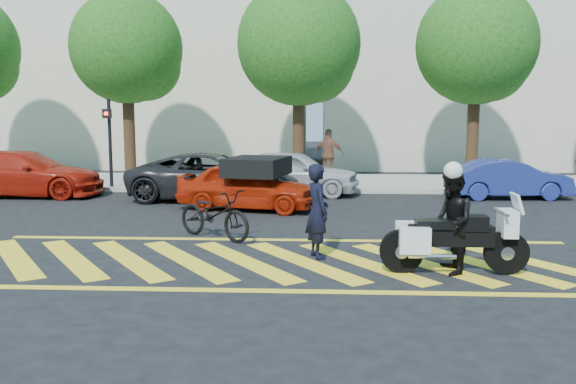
{
  "coord_description": "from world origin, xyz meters",
  "views": [
    {
      "loc": [
        0.79,
        -11.1,
        2.8
      ],
      "look_at": [
        0.12,
        1.96,
        1.05
      ],
      "focal_mm": 38.0,
      "sensor_mm": 36.0,
      "label": 1
    }
  ],
  "objects_px": {
    "parked_left": "(24,174)",
    "parked_mid_right": "(293,172)",
    "parked_mid_left": "(214,177)",
    "officer_moto": "(451,222)",
    "bicycle": "(214,214)",
    "red_convertible": "(248,186)",
    "officer_bike": "(317,211)",
    "parked_right": "(509,179)",
    "police_motorcycle": "(452,239)"
  },
  "relations": [
    {
      "from": "officer_bike",
      "to": "parked_left",
      "type": "height_order",
      "value": "officer_bike"
    },
    {
      "from": "police_motorcycle",
      "to": "parked_mid_right",
      "type": "xyz_separation_m",
      "value": [
        -3.18,
        9.83,
        0.14
      ]
    },
    {
      "from": "parked_left",
      "to": "parked_mid_right",
      "type": "bearing_deg",
      "value": -84.44
    },
    {
      "from": "red_convertible",
      "to": "parked_right",
      "type": "bearing_deg",
      "value": -59.35
    },
    {
      "from": "bicycle",
      "to": "parked_right",
      "type": "xyz_separation_m",
      "value": [
        8.36,
        6.63,
        0.08
      ]
    },
    {
      "from": "officer_moto",
      "to": "parked_mid_right",
      "type": "distance_m",
      "value": 10.33
    },
    {
      "from": "officer_moto",
      "to": "red_convertible",
      "type": "relative_size",
      "value": 0.45
    },
    {
      "from": "officer_bike",
      "to": "bicycle",
      "type": "bearing_deg",
      "value": 33.5
    },
    {
      "from": "parked_mid_left",
      "to": "parked_mid_right",
      "type": "relative_size",
      "value": 1.2
    },
    {
      "from": "officer_moto",
      "to": "red_convertible",
      "type": "xyz_separation_m",
      "value": [
        -4.3,
        6.64,
        -0.22
      ]
    },
    {
      "from": "parked_left",
      "to": "parked_mid_right",
      "type": "distance_m",
      "value": 8.83
    },
    {
      "from": "officer_bike",
      "to": "parked_left",
      "type": "relative_size",
      "value": 0.35
    },
    {
      "from": "police_motorcycle",
      "to": "parked_left",
      "type": "height_order",
      "value": "parked_left"
    },
    {
      "from": "parked_mid_left",
      "to": "parked_left",
      "type": "bearing_deg",
      "value": 88.42
    },
    {
      "from": "parked_left",
      "to": "parked_mid_right",
      "type": "relative_size",
      "value": 1.16
    },
    {
      "from": "red_convertible",
      "to": "parked_mid_right",
      "type": "bearing_deg",
      "value": -6.98
    },
    {
      "from": "parked_mid_right",
      "to": "parked_mid_left",
      "type": "bearing_deg",
      "value": 126.84
    },
    {
      "from": "police_motorcycle",
      "to": "parked_left",
      "type": "distance_m",
      "value": 14.97
    },
    {
      "from": "officer_bike",
      "to": "parked_mid_right",
      "type": "xyz_separation_m",
      "value": [
        -0.86,
        8.82,
        -0.15
      ]
    },
    {
      "from": "bicycle",
      "to": "red_convertible",
      "type": "bearing_deg",
      "value": 32.76
    },
    {
      "from": "officer_bike",
      "to": "red_convertible",
      "type": "relative_size",
      "value": 0.45
    },
    {
      "from": "parked_mid_left",
      "to": "bicycle",
      "type": "bearing_deg",
      "value": -167.3
    },
    {
      "from": "officer_bike",
      "to": "parked_mid_left",
      "type": "xyz_separation_m",
      "value": [
        -3.27,
        7.47,
        -0.16
      ]
    },
    {
      "from": "police_motorcycle",
      "to": "red_convertible",
      "type": "height_order",
      "value": "red_convertible"
    },
    {
      "from": "red_convertible",
      "to": "parked_left",
      "type": "relative_size",
      "value": 0.78
    },
    {
      "from": "bicycle",
      "to": "red_convertible",
      "type": "distance_m",
      "value": 4.0
    },
    {
      "from": "officer_moto",
      "to": "red_convertible",
      "type": "height_order",
      "value": "officer_moto"
    },
    {
      "from": "officer_bike",
      "to": "parked_mid_left",
      "type": "bearing_deg",
      "value": 3.05
    },
    {
      "from": "officer_bike",
      "to": "parked_mid_left",
      "type": "relative_size",
      "value": 0.34
    },
    {
      "from": "police_motorcycle",
      "to": "officer_moto",
      "type": "bearing_deg",
      "value": -178.09
    },
    {
      "from": "parked_mid_left",
      "to": "parked_mid_right",
      "type": "distance_m",
      "value": 2.76
    },
    {
      "from": "red_convertible",
      "to": "officer_moto",
      "type": "bearing_deg",
      "value": -134.57
    },
    {
      "from": "red_convertible",
      "to": "officer_bike",
      "type": "bearing_deg",
      "value": -147.95
    },
    {
      "from": "bicycle",
      "to": "parked_right",
      "type": "height_order",
      "value": "parked_right"
    },
    {
      "from": "officer_moto",
      "to": "parked_left",
      "type": "xyz_separation_m",
      "value": [
        -11.96,
        8.99,
        -0.15
      ]
    },
    {
      "from": "bicycle",
      "to": "police_motorcycle",
      "type": "height_order",
      "value": "police_motorcycle"
    },
    {
      "from": "police_motorcycle",
      "to": "parked_left",
      "type": "relative_size",
      "value": 0.49
    },
    {
      "from": "bicycle",
      "to": "red_convertible",
      "type": "relative_size",
      "value": 0.53
    },
    {
      "from": "parked_left",
      "to": "parked_mid_left",
      "type": "height_order",
      "value": "parked_left"
    },
    {
      "from": "police_motorcycle",
      "to": "red_convertible",
      "type": "relative_size",
      "value": 0.64
    },
    {
      "from": "parked_mid_right",
      "to": "bicycle",
      "type": "bearing_deg",
      "value": 176.4
    },
    {
      "from": "parked_right",
      "to": "parked_mid_left",
      "type": "bearing_deg",
      "value": 90.92
    },
    {
      "from": "bicycle",
      "to": "parked_mid_left",
      "type": "height_order",
      "value": "parked_mid_left"
    },
    {
      "from": "parked_left",
      "to": "parked_mid_left",
      "type": "bearing_deg",
      "value": -94.47
    },
    {
      "from": "bicycle",
      "to": "parked_mid_right",
      "type": "bearing_deg",
      "value": 25.62
    },
    {
      "from": "parked_left",
      "to": "officer_moto",
      "type": "bearing_deg",
      "value": -126.85
    },
    {
      "from": "police_motorcycle",
      "to": "officer_moto",
      "type": "relative_size",
      "value": 1.42
    },
    {
      "from": "bicycle",
      "to": "officer_moto",
      "type": "distance_m",
      "value": 5.3
    },
    {
      "from": "officer_bike",
      "to": "parked_mid_right",
      "type": "distance_m",
      "value": 8.86
    },
    {
      "from": "parked_mid_left",
      "to": "officer_bike",
      "type": "bearing_deg",
      "value": -153.41
    }
  ]
}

